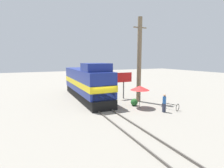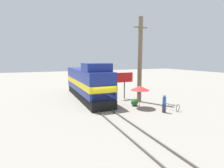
{
  "view_description": "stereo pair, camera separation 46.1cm",
  "coord_description": "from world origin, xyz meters",
  "views": [
    {
      "loc": [
        -6.53,
        -17.01,
        5.3
      ],
      "look_at": [
        1.2,
        -0.19,
        2.63
      ],
      "focal_mm": 28.0,
      "sensor_mm": 36.0,
      "label": 1
    },
    {
      "loc": [
        -6.11,
        -17.2,
        5.3
      ],
      "look_at": [
        1.2,
        -0.19,
        2.63
      ],
      "focal_mm": 28.0,
      "sensor_mm": 36.0,
      "label": 2
    }
  ],
  "objects": [
    {
      "name": "person_bystander",
      "position": [
        5.29,
        -3.78,
        1.01
      ],
      "size": [
        0.34,
        0.34,
        1.85
      ],
      "color": "#2D3347",
      "rests_on": "ground_plane"
    },
    {
      "name": "rail_far",
      "position": [
        0.72,
        0.0,
        0.07
      ],
      "size": [
        0.08,
        30.8,
        0.15
      ],
      "primitive_type": "cube",
      "color": "#4C4742",
      "rests_on": "ground_plane"
    },
    {
      "name": "utility_pole",
      "position": [
        5.44,
        1.09,
        5.14
      ],
      "size": [
        1.8,
        0.53,
        10.22
      ],
      "color": "#726047",
      "rests_on": "ground_plane"
    },
    {
      "name": "vendor_umbrella",
      "position": [
        3.98,
        -1.36,
        2.19
      ],
      "size": [
        2.07,
        2.07,
        2.42
      ],
      "color": "#4C4C4C",
      "rests_on": "ground_plane"
    },
    {
      "name": "ground_plane",
      "position": [
        0.0,
        0.0,
        0.0
      ],
      "size": [
        120.0,
        120.0,
        0.0
      ],
      "primitive_type": "plane",
      "color": "gray"
    },
    {
      "name": "shrub_cluster",
      "position": [
        3.89,
        -0.43,
        0.41
      ],
      "size": [
        0.81,
        0.81,
        0.81
      ],
      "primitive_type": "sphere",
      "color": "#236028",
      "rests_on": "ground_plane"
    },
    {
      "name": "bicycle",
      "position": [
        6.51,
        -3.37,
        0.38
      ],
      "size": [
        1.28,
        1.76,
        0.75
      ],
      "rotation": [
        0.0,
        0.0,
        -2.77
      ],
      "color": "black",
      "rests_on": "ground_plane"
    },
    {
      "name": "locomotive",
      "position": [
        0.0,
        5.08,
        2.1
      ],
      "size": [
        3.03,
        13.28,
        4.82
      ],
      "color": "black",
      "rests_on": "ground_plane"
    },
    {
      "name": "rail_near",
      "position": [
        -0.72,
        0.0,
        0.07
      ],
      "size": [
        0.08,
        30.8,
        0.15
      ],
      "primitive_type": "cube",
      "color": "#4C4742",
      "rests_on": "ground_plane"
    },
    {
      "name": "billboard_sign",
      "position": [
        4.51,
        3.31,
        2.66
      ],
      "size": [
        2.42,
        0.12,
        3.5
      ],
      "color": "#595959",
      "rests_on": "ground_plane"
    }
  ]
}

